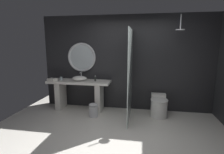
{
  "coord_description": "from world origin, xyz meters",
  "views": [
    {
      "loc": [
        0.45,
        -3.06,
        1.84
      ],
      "look_at": [
        -0.23,
        0.8,
        1.1
      ],
      "focal_mm": 28.73,
      "sensor_mm": 36.0,
      "label": 1
    }
  ],
  "objects_px": {
    "vessel_sink": "(79,78)",
    "tumbler_cup": "(61,78)",
    "toilet": "(159,106)",
    "round_wall_mirror": "(82,57)",
    "waste_bin": "(93,110)",
    "folded_hand_towel": "(52,80)",
    "rain_shower_head": "(180,28)",
    "soap_dispenser": "(95,79)"
  },
  "relations": [
    {
      "from": "rain_shower_head",
      "to": "waste_bin",
      "type": "distance_m",
      "value": 2.89
    },
    {
      "from": "round_wall_mirror",
      "to": "toilet",
      "type": "distance_m",
      "value": 2.49
    },
    {
      "from": "tumbler_cup",
      "to": "rain_shower_head",
      "type": "bearing_deg",
      "value": -1.46
    },
    {
      "from": "soap_dispenser",
      "to": "waste_bin",
      "type": "relative_size",
      "value": 0.44
    },
    {
      "from": "rain_shower_head",
      "to": "toilet",
      "type": "xyz_separation_m",
      "value": [
        -0.4,
        0.0,
        -1.93
      ]
    },
    {
      "from": "toilet",
      "to": "folded_hand_towel",
      "type": "relative_size",
      "value": 2.85
    },
    {
      "from": "tumbler_cup",
      "to": "folded_hand_towel",
      "type": "height_order",
      "value": "tumbler_cup"
    },
    {
      "from": "round_wall_mirror",
      "to": "tumbler_cup",
      "type": "bearing_deg",
      "value": -152.01
    },
    {
      "from": "vessel_sink",
      "to": "tumbler_cup",
      "type": "distance_m",
      "value": 0.53
    },
    {
      "from": "vessel_sink",
      "to": "waste_bin",
      "type": "distance_m",
      "value": 0.98
    },
    {
      "from": "rain_shower_head",
      "to": "soap_dispenser",
      "type": "bearing_deg",
      "value": 177.12
    },
    {
      "from": "vessel_sink",
      "to": "rain_shower_head",
      "type": "bearing_deg",
      "value": -2.17
    },
    {
      "from": "tumbler_cup",
      "to": "rain_shower_head",
      "type": "distance_m",
      "value": 3.35
    },
    {
      "from": "round_wall_mirror",
      "to": "toilet",
      "type": "bearing_deg",
      "value": -9.32
    },
    {
      "from": "rain_shower_head",
      "to": "toilet",
      "type": "relative_size",
      "value": 0.57
    },
    {
      "from": "vessel_sink",
      "to": "tumbler_cup",
      "type": "relative_size",
      "value": 4.28
    },
    {
      "from": "waste_bin",
      "to": "soap_dispenser",
      "type": "bearing_deg",
      "value": 97.49
    },
    {
      "from": "toilet",
      "to": "vessel_sink",
      "type": "bearing_deg",
      "value": 177.45
    },
    {
      "from": "toilet",
      "to": "folded_hand_towel",
      "type": "xyz_separation_m",
      "value": [
        -2.87,
        -0.07,
        0.6
      ]
    },
    {
      "from": "tumbler_cup",
      "to": "waste_bin",
      "type": "bearing_deg",
      "value": -21.86
    },
    {
      "from": "round_wall_mirror",
      "to": "folded_hand_towel",
      "type": "bearing_deg",
      "value": -148.85
    },
    {
      "from": "folded_hand_towel",
      "to": "waste_bin",
      "type": "bearing_deg",
      "value": -12.21
    },
    {
      "from": "rain_shower_head",
      "to": "folded_hand_towel",
      "type": "bearing_deg",
      "value": -178.72
    },
    {
      "from": "round_wall_mirror",
      "to": "rain_shower_head",
      "type": "bearing_deg",
      "value": -7.91
    },
    {
      "from": "tumbler_cup",
      "to": "folded_hand_towel",
      "type": "relative_size",
      "value": 0.44
    },
    {
      "from": "soap_dispenser",
      "to": "rain_shower_head",
      "type": "xyz_separation_m",
      "value": [
        2.1,
        -0.11,
        1.29
      ]
    },
    {
      "from": "round_wall_mirror",
      "to": "waste_bin",
      "type": "xyz_separation_m",
      "value": [
        0.52,
        -0.69,
        -1.28
      ]
    },
    {
      "from": "rain_shower_head",
      "to": "round_wall_mirror",
      "type": "bearing_deg",
      "value": 172.09
    },
    {
      "from": "tumbler_cup",
      "to": "rain_shower_head",
      "type": "xyz_separation_m",
      "value": [
        3.08,
        -0.08,
        1.31
      ]
    },
    {
      "from": "soap_dispenser",
      "to": "rain_shower_head",
      "type": "height_order",
      "value": "rain_shower_head"
    },
    {
      "from": "rain_shower_head",
      "to": "waste_bin",
      "type": "relative_size",
      "value": 1.03
    },
    {
      "from": "waste_bin",
      "to": "round_wall_mirror",
      "type": "bearing_deg",
      "value": 126.71
    },
    {
      "from": "round_wall_mirror",
      "to": "folded_hand_towel",
      "type": "relative_size",
      "value": 3.79
    },
    {
      "from": "toilet",
      "to": "waste_bin",
      "type": "relative_size",
      "value": 1.79
    },
    {
      "from": "rain_shower_head",
      "to": "folded_hand_towel",
      "type": "relative_size",
      "value": 1.64
    },
    {
      "from": "vessel_sink",
      "to": "tumbler_cup",
      "type": "height_order",
      "value": "vessel_sink"
    },
    {
      "from": "vessel_sink",
      "to": "round_wall_mirror",
      "type": "distance_m",
      "value": 0.61
    },
    {
      "from": "toilet",
      "to": "waste_bin",
      "type": "bearing_deg",
      "value": -168.34
    },
    {
      "from": "tumbler_cup",
      "to": "waste_bin",
      "type": "relative_size",
      "value": 0.28
    },
    {
      "from": "vessel_sink",
      "to": "waste_bin",
      "type": "xyz_separation_m",
      "value": [
        0.51,
        -0.43,
        -0.72
      ]
    },
    {
      "from": "vessel_sink",
      "to": "folded_hand_towel",
      "type": "xyz_separation_m",
      "value": [
        -0.72,
        -0.17,
        -0.03
      ]
    },
    {
      "from": "round_wall_mirror",
      "to": "waste_bin",
      "type": "distance_m",
      "value": 1.54
    }
  ]
}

